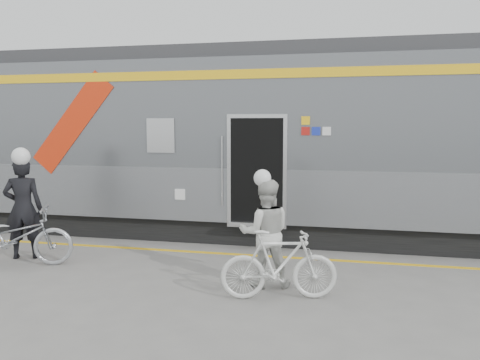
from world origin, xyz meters
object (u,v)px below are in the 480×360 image
(man, at_px, (23,208))
(bicycle_right, at_px, (279,265))
(bicycle_left, at_px, (14,238))
(woman, at_px, (265,233))

(man, distance_m, bicycle_right, 5.10)
(bicycle_left, relative_size, woman, 1.19)
(bicycle_right, bearing_deg, man, 62.39)
(woman, bearing_deg, bicycle_right, 103.98)
(bicycle_left, bearing_deg, woman, -114.20)
(man, height_order, bicycle_left, man)
(bicycle_left, bearing_deg, man, -3.69)
(woman, relative_size, bicycle_right, 0.99)
(bicycle_left, xyz_separation_m, woman, (4.45, -0.04, 0.31))
(man, bearing_deg, woman, 149.08)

